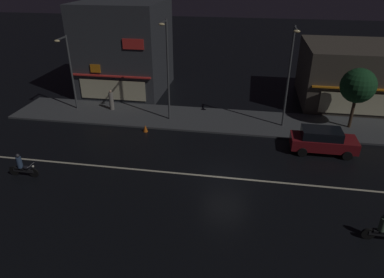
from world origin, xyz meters
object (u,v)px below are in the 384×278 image
at_px(motorcycle_lead, 22,167).
at_px(motorcycle_opposite_lane, 384,230).
at_px(streetlamp_east, 290,71).
at_px(pedestrian_on_sidewalk, 111,101).
at_px(parked_car_near_kerb, 323,140).
at_px(streetlamp_west, 69,67).
at_px(streetlamp_mid, 167,64).
at_px(traffic_cone, 145,128).

bearing_deg(motorcycle_lead, motorcycle_opposite_lane, -179.73).
bearing_deg(streetlamp_east, pedestrian_on_sidewalk, 175.34).
bearing_deg(parked_car_near_kerb, motorcycle_lead, 18.69).
bearing_deg(streetlamp_west, motorcycle_lead, -80.52).
relative_size(streetlamp_mid, pedestrian_on_sidewalk, 4.45).
height_order(streetlamp_east, pedestrian_on_sidewalk, streetlamp_east).
bearing_deg(streetlamp_mid, motorcycle_lead, -125.94).
distance_m(streetlamp_east, motorcycle_lead, 18.99).
bearing_deg(pedestrian_on_sidewalk, streetlamp_mid, 13.50).
distance_m(parked_car_near_kerb, motorcycle_lead, 19.29).
bearing_deg(pedestrian_on_sidewalk, streetlamp_west, -143.85).
bearing_deg(streetlamp_west, traffic_cone, -23.18).
height_order(motorcycle_opposite_lane, traffic_cone, motorcycle_opposite_lane).
bearing_deg(motorcycle_lead, traffic_cone, -120.53).
bearing_deg(parked_car_near_kerb, streetlamp_east, -55.32).
bearing_deg(pedestrian_on_sidewalk, streetlamp_east, 22.99).
distance_m(streetlamp_west, motorcycle_lead, 10.96).
bearing_deg(streetlamp_west, pedestrian_on_sidewalk, 8.50).
height_order(streetlamp_west, streetlamp_mid, streetlamp_mid).
bearing_deg(streetlamp_mid, streetlamp_east, 1.15).
relative_size(parked_car_near_kerb, motorcycle_lead, 2.26).
distance_m(streetlamp_east, pedestrian_on_sidewalk, 14.95).
relative_size(pedestrian_on_sidewalk, parked_car_near_kerb, 0.41).
xyz_separation_m(parked_car_near_kerb, motorcycle_lead, (-18.27, -6.18, -0.24)).
height_order(motorcycle_lead, motorcycle_opposite_lane, same).
bearing_deg(streetlamp_east, parked_car_near_kerb, -55.32).
distance_m(streetlamp_mid, pedestrian_on_sidewalk, 6.72).
bearing_deg(motorcycle_opposite_lane, streetlamp_west, -32.25).
height_order(streetlamp_west, traffic_cone, streetlamp_west).
relative_size(pedestrian_on_sidewalk, motorcycle_opposite_lane, 0.93).
xyz_separation_m(motorcycle_lead, motorcycle_opposite_lane, (19.63, -2.23, 0.00)).
bearing_deg(motorcycle_opposite_lane, streetlamp_mid, -44.17).
distance_m(streetlamp_west, streetlamp_east, 17.65).
bearing_deg(motorcycle_lead, pedestrian_on_sidewalk, -90.85).
relative_size(streetlamp_west, streetlamp_east, 0.82).
bearing_deg(streetlamp_west, streetlamp_mid, -5.92).
xyz_separation_m(streetlamp_east, motorcycle_lead, (-15.89, -9.62, -3.95)).
height_order(streetlamp_east, traffic_cone, streetlamp_east).
bearing_deg(streetlamp_west, motorcycle_opposite_lane, -30.45).
bearing_deg(motorcycle_opposite_lane, pedestrian_on_sidewalk, -37.41).
bearing_deg(streetlamp_mid, streetlamp_west, 174.08).
relative_size(streetlamp_mid, motorcycle_lead, 4.12).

